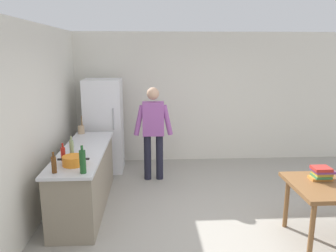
{
  "coord_description": "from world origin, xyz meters",
  "views": [
    {
      "loc": [
        -1.0,
        -3.9,
        2.32
      ],
      "look_at": [
        -0.71,
        1.32,
        1.13
      ],
      "focal_mm": 35.21,
      "sensor_mm": 36.0,
      "label": 1
    }
  ],
  "objects_px": {
    "refrigerator": "(104,126)",
    "cooking_pot": "(74,161)",
    "bottle_vinegar_tall": "(72,150)",
    "bottle_sauce_red": "(63,154)",
    "book_stack": "(322,173)",
    "bottle_wine_green": "(83,161)",
    "utensil_jar": "(81,129)",
    "person": "(153,128)",
    "bottle_beer_brown": "(54,164)"
  },
  "relations": [
    {
      "from": "person",
      "to": "bottle_vinegar_tall",
      "type": "distance_m",
      "value": 1.84
    },
    {
      "from": "refrigerator",
      "to": "bottle_wine_green",
      "type": "distance_m",
      "value": 2.56
    },
    {
      "from": "bottle_beer_brown",
      "to": "bottle_wine_green",
      "type": "xyz_separation_m",
      "value": [
        0.35,
        -0.03,
        0.04
      ]
    },
    {
      "from": "utensil_jar",
      "to": "bottle_beer_brown",
      "type": "bearing_deg",
      "value": -88.11
    },
    {
      "from": "person",
      "to": "bottle_vinegar_tall",
      "type": "bearing_deg",
      "value": -126.77
    },
    {
      "from": "utensil_jar",
      "to": "bottle_wine_green",
      "type": "xyz_separation_m",
      "value": [
        0.41,
        -1.94,
        0.07
      ]
    },
    {
      "from": "utensil_jar",
      "to": "bottle_vinegar_tall",
      "type": "bearing_deg",
      "value": -83.49
    },
    {
      "from": "cooking_pot",
      "to": "bottle_wine_green",
      "type": "distance_m",
      "value": 0.35
    },
    {
      "from": "person",
      "to": "bottle_wine_green",
      "type": "distance_m",
      "value": 2.18
    },
    {
      "from": "refrigerator",
      "to": "bottle_vinegar_tall",
      "type": "bearing_deg",
      "value": -94.31
    },
    {
      "from": "bottle_beer_brown",
      "to": "book_stack",
      "type": "height_order",
      "value": "bottle_beer_brown"
    },
    {
      "from": "bottle_sauce_red",
      "to": "bottle_beer_brown",
      "type": "bearing_deg",
      "value": -89.16
    },
    {
      "from": "person",
      "to": "book_stack",
      "type": "bearing_deg",
      "value": -43.86
    },
    {
      "from": "bottle_sauce_red",
      "to": "book_stack",
      "type": "relative_size",
      "value": 0.88
    },
    {
      "from": "refrigerator",
      "to": "utensil_jar",
      "type": "bearing_deg",
      "value": -117.31
    },
    {
      "from": "bottle_beer_brown",
      "to": "bottle_vinegar_tall",
      "type": "bearing_deg",
      "value": 78.74
    },
    {
      "from": "cooking_pot",
      "to": "utensil_jar",
      "type": "height_order",
      "value": "utensil_jar"
    },
    {
      "from": "utensil_jar",
      "to": "bottle_vinegar_tall",
      "type": "relative_size",
      "value": 1.0
    },
    {
      "from": "bottle_wine_green",
      "to": "bottle_sauce_red",
      "type": "relative_size",
      "value": 1.42
    },
    {
      "from": "utensil_jar",
      "to": "bottle_wine_green",
      "type": "bearing_deg",
      "value": -78.12
    },
    {
      "from": "bottle_vinegar_tall",
      "to": "bottle_beer_brown",
      "type": "xyz_separation_m",
      "value": [
        -0.1,
        -0.5,
        -0.03
      ]
    },
    {
      "from": "person",
      "to": "utensil_jar",
      "type": "height_order",
      "value": "person"
    },
    {
      "from": "refrigerator",
      "to": "bottle_sauce_red",
      "type": "distance_m",
      "value": 2.09
    },
    {
      "from": "bottle_vinegar_tall",
      "to": "bottle_beer_brown",
      "type": "height_order",
      "value": "bottle_vinegar_tall"
    },
    {
      "from": "bottle_wine_green",
      "to": "bottle_beer_brown",
      "type": "bearing_deg",
      "value": 175.49
    },
    {
      "from": "refrigerator",
      "to": "bottle_sauce_red",
      "type": "height_order",
      "value": "refrigerator"
    },
    {
      "from": "cooking_pot",
      "to": "utensil_jar",
      "type": "relative_size",
      "value": 1.25
    },
    {
      "from": "bottle_vinegar_tall",
      "to": "bottle_wine_green",
      "type": "distance_m",
      "value": 0.58
    },
    {
      "from": "cooking_pot",
      "to": "bottle_vinegar_tall",
      "type": "height_order",
      "value": "bottle_vinegar_tall"
    },
    {
      "from": "refrigerator",
      "to": "cooking_pot",
      "type": "relative_size",
      "value": 4.5
    },
    {
      "from": "bottle_vinegar_tall",
      "to": "book_stack",
      "type": "distance_m",
      "value": 3.23
    },
    {
      "from": "bottle_vinegar_tall",
      "to": "book_stack",
      "type": "relative_size",
      "value": 1.18
    },
    {
      "from": "bottle_wine_green",
      "to": "utensil_jar",
      "type": "bearing_deg",
      "value": 101.88
    },
    {
      "from": "person",
      "to": "bottle_beer_brown",
      "type": "relative_size",
      "value": 6.54
    },
    {
      "from": "bottle_vinegar_tall",
      "to": "bottle_wine_green",
      "type": "xyz_separation_m",
      "value": [
        0.25,
        -0.52,
        0.01
      ]
    },
    {
      "from": "person",
      "to": "refrigerator",
      "type": "bearing_deg",
      "value": 149.77
    },
    {
      "from": "cooking_pot",
      "to": "bottle_sauce_red",
      "type": "distance_m",
      "value": 0.26
    },
    {
      "from": "refrigerator",
      "to": "cooking_pot",
      "type": "bearing_deg",
      "value": -92.08
    },
    {
      "from": "person",
      "to": "utensil_jar",
      "type": "xyz_separation_m",
      "value": [
        -1.26,
        -0.06,
        0.0
      ]
    },
    {
      "from": "person",
      "to": "book_stack",
      "type": "xyz_separation_m",
      "value": [
        2.07,
        -1.99,
        -0.14
      ]
    },
    {
      "from": "refrigerator",
      "to": "book_stack",
      "type": "height_order",
      "value": "refrigerator"
    },
    {
      "from": "person",
      "to": "bottle_sauce_red",
      "type": "relative_size",
      "value": 7.08
    },
    {
      "from": "utensil_jar",
      "to": "bottle_sauce_red",
      "type": "distance_m",
      "value": 1.47
    },
    {
      "from": "person",
      "to": "bottle_wine_green",
      "type": "bearing_deg",
      "value": -113.17
    },
    {
      "from": "cooking_pot",
      "to": "bottle_beer_brown",
      "type": "bearing_deg",
      "value": -122.92
    },
    {
      "from": "person",
      "to": "book_stack",
      "type": "distance_m",
      "value": 2.88
    },
    {
      "from": "cooking_pot",
      "to": "bottle_vinegar_tall",
      "type": "distance_m",
      "value": 0.26
    },
    {
      "from": "refrigerator",
      "to": "cooking_pot",
      "type": "distance_m",
      "value": 2.27
    },
    {
      "from": "bottle_sauce_red",
      "to": "person",
      "type": "bearing_deg",
      "value": 51.56
    },
    {
      "from": "bottle_vinegar_tall",
      "to": "bottle_sauce_red",
      "type": "bearing_deg",
      "value": -156.22
    }
  ]
}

